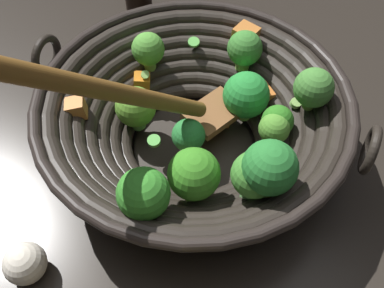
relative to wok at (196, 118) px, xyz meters
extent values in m
plane|color=#28231E|center=(0.00, 0.00, -0.07)|extent=(4.00, 4.00, 0.00)
cylinder|color=black|center=(0.00, 0.00, -0.06)|extent=(0.15, 0.15, 0.01)
torus|color=black|center=(0.00, 0.00, -0.05)|extent=(0.20, 0.20, 0.02)
torus|color=black|center=(0.00, 0.00, -0.04)|extent=(0.22, 0.22, 0.02)
torus|color=black|center=(0.00, 0.00, -0.02)|extent=(0.25, 0.25, 0.02)
torus|color=black|center=(0.00, 0.00, -0.01)|extent=(0.27, 0.27, 0.02)
torus|color=black|center=(0.00, 0.00, 0.00)|extent=(0.30, 0.30, 0.02)
torus|color=black|center=(0.00, 0.00, 0.01)|extent=(0.32, 0.32, 0.02)
torus|color=black|center=(0.00, 0.00, 0.02)|extent=(0.35, 0.35, 0.02)
torus|color=black|center=(0.00, 0.00, 0.03)|extent=(0.37, 0.37, 0.01)
torus|color=black|center=(0.15, 0.12, 0.03)|extent=(0.04, 0.05, 0.05)
torus|color=black|center=(-0.16, -0.12, 0.03)|extent=(0.04, 0.05, 0.05)
cylinder|color=#80B950|center=(0.00, 0.07, -0.04)|extent=(0.03, 0.03, 0.02)
sphere|color=#268B36|center=(0.00, 0.07, 0.00)|extent=(0.06, 0.06, 0.06)
cylinder|color=#87AC47|center=(0.08, -0.05, -0.02)|extent=(0.03, 0.03, 0.02)
sphere|color=#398722|center=(0.08, -0.05, 0.02)|extent=(0.06, 0.06, 0.06)
cylinder|color=#84BF56|center=(0.06, 0.08, -0.02)|extent=(0.03, 0.02, 0.02)
sphere|color=#2C761E|center=(0.06, 0.08, 0.01)|extent=(0.04, 0.04, 0.04)
cylinder|color=#68B451|center=(-0.06, -0.05, -0.04)|extent=(0.02, 0.02, 0.02)
sphere|color=#59942B|center=(-0.06, -0.05, -0.01)|extent=(0.05, 0.05, 0.05)
cylinder|color=olive|center=(0.06, 0.12, 0.02)|extent=(0.02, 0.02, 0.01)
sphere|color=#438335|center=(0.06, 0.12, 0.04)|extent=(0.05, 0.05, 0.05)
cylinder|color=#6FA652|center=(0.06, 0.07, -0.02)|extent=(0.02, 0.02, 0.02)
sphere|color=#509230|center=(0.06, 0.07, 0.01)|extent=(0.04, 0.04, 0.04)
cylinder|color=#85BD54|center=(-0.12, 0.00, -0.01)|extent=(0.02, 0.02, 0.02)
sphere|color=#529D38|center=(-0.12, 0.00, 0.02)|extent=(0.04, 0.04, 0.04)
cylinder|color=#5E8D3F|center=(0.08, -0.11, 0.01)|extent=(0.02, 0.02, 0.01)
sphere|color=#358D2A|center=(0.08, -0.11, 0.03)|extent=(0.05, 0.05, 0.05)
cylinder|color=#558E4B|center=(0.11, 0.00, 0.00)|extent=(0.03, 0.03, 0.03)
sphere|color=#418A31|center=(0.11, 0.00, 0.03)|extent=(0.05, 0.05, 0.05)
cylinder|color=#7AAF4D|center=(0.12, 0.01, 0.01)|extent=(0.02, 0.02, 0.02)
sphere|color=#287B31|center=(0.12, 0.01, 0.05)|extent=(0.06, 0.06, 0.06)
cylinder|color=#70A23C|center=(0.01, -0.02, -0.03)|extent=(0.02, 0.02, 0.02)
sphere|color=#2B8339|center=(0.01, -0.02, -0.01)|extent=(0.04, 0.04, 0.04)
cylinder|color=#88B84C|center=(-0.05, 0.10, -0.01)|extent=(0.03, 0.03, 0.02)
sphere|color=#3B8031|center=(-0.05, 0.10, 0.02)|extent=(0.05, 0.05, 0.05)
cube|color=#CB773A|center=(0.04, -0.04, -0.03)|extent=(0.03, 0.03, 0.03)
cube|color=orange|center=(-0.10, -0.02, -0.02)|extent=(0.03, 0.03, 0.02)
cube|color=orange|center=(-0.08, -0.12, 0.01)|extent=(0.03, 0.03, 0.02)
cube|color=#C87533|center=(-0.07, 0.12, 0.02)|extent=(0.04, 0.04, 0.03)
cube|color=orange|center=(0.00, 0.10, -0.02)|extent=(0.03, 0.03, 0.03)
cube|color=#BF6E2C|center=(-0.02, 0.04, -0.03)|extent=(0.03, 0.04, 0.03)
cylinder|color=#56B247|center=(-0.01, -0.05, -0.02)|extent=(0.02, 0.02, 0.01)
cylinder|color=#6BC651|center=(0.09, 0.02, 0.01)|extent=(0.02, 0.02, 0.01)
cylinder|color=#99D166|center=(0.04, 0.11, 0.00)|extent=(0.02, 0.02, 0.01)
cylinder|color=#6BC651|center=(-0.12, 0.00, 0.02)|extent=(0.01, 0.01, 0.01)
cylinder|color=#56B247|center=(-0.11, 0.06, 0.01)|extent=(0.02, 0.02, 0.01)
cylinder|color=#99D166|center=(-0.10, -0.02, 0.00)|extent=(0.01, 0.01, 0.01)
cube|color=brown|center=(-0.01, 0.03, -0.02)|extent=(0.06, 0.08, 0.01)
cylinder|color=brown|center=(0.02, -0.09, 0.10)|extent=(0.06, 0.21, 0.21)
sphere|color=silver|center=(0.05, -0.23, -0.04)|extent=(0.04, 0.04, 0.04)
camera|label=1|loc=(0.29, -0.17, 0.39)|focal=40.65mm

